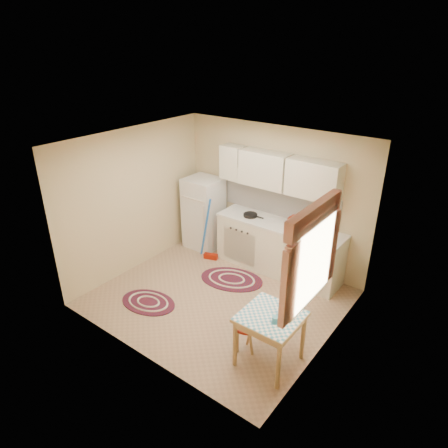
{
  "coord_description": "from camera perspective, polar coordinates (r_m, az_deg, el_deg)",
  "views": [
    {
      "loc": [
        3.26,
        -4.17,
        3.79
      ],
      "look_at": [
        -0.08,
        0.25,
        1.19
      ],
      "focal_mm": 32.0,
      "sensor_mm": 36.0,
      "label": 1
    }
  ],
  "objects": [
    {
      "name": "coffee_pot",
      "position": [
        4.97,
        8.79,
        -11.55
      ],
      "size": [
        0.14,
        0.12,
        0.25
      ],
      "primitive_type": null,
      "rotation": [
        0.0,
        0.0,
        -0.12
      ],
      "color": "teal",
      "rests_on": "table"
    },
    {
      "name": "frying_pan",
      "position": [
        7.05,
        3.78,
        1.28
      ],
      "size": [
        0.26,
        0.26,
        0.05
      ],
      "primitive_type": "cylinder",
      "rotation": [
        0.0,
        0.0,
        0.06
      ],
      "color": "black",
      "rests_on": "countertop"
    },
    {
      "name": "table",
      "position": [
        5.24,
        6.5,
        -16.0
      ],
      "size": [
        0.72,
        0.72,
        0.72
      ],
      "primitive_type": "cube",
      "color": "tan",
      "rests_on": "ground"
    },
    {
      "name": "red_kettle",
      "position": [
        6.7,
        9.79,
        0.38
      ],
      "size": [
        0.27,
        0.26,
        0.22
      ],
      "primitive_type": null,
      "rotation": [
        0.0,
        0.0,
        0.36
      ],
      "color": "maroon",
      "rests_on": "countertop"
    },
    {
      "name": "mug",
      "position": [
        4.87,
        7.26,
        -13.49
      ],
      "size": [
        0.09,
        0.09,
        0.1
      ],
      "primitive_type": "cylinder",
      "rotation": [
        0.0,
        0.0,
        -0.27
      ],
      "color": "teal",
      "rests_on": "table"
    },
    {
      "name": "red_canister",
      "position": [
        6.65,
        10.95,
        -0.19
      ],
      "size": [
        0.16,
        0.16,
        0.16
      ],
      "primitive_type": "cylinder",
      "rotation": [
        0.0,
        0.0,
        -0.38
      ],
      "color": "maroon",
      "rests_on": "countertop"
    },
    {
      "name": "rug_center",
      "position": [
        6.94,
        1.09,
        -7.89
      ],
      "size": [
        1.26,
        1.02,
        0.02
      ],
      "primitive_type": null,
      "rotation": [
        0.0,
        0.0,
        0.3
      ],
      "color": "maroon",
      "rests_on": "ground"
    },
    {
      "name": "room_shell",
      "position": [
        5.82,
        1.75,
        2.96
      ],
      "size": [
        3.64,
        3.6,
        2.52
      ],
      "color": "tan",
      "rests_on": "ground"
    },
    {
      "name": "fridge",
      "position": [
        7.74,
        -2.91,
        1.56
      ],
      "size": [
        0.65,
        0.6,
        1.4
      ],
      "primitive_type": "cube",
      "color": "white",
      "rests_on": "ground"
    },
    {
      "name": "base_cabinets",
      "position": [
        7.05,
        7.77,
        -3.49
      ],
      "size": [
        2.25,
        0.6,
        0.88
      ],
      "primitive_type": "cube",
      "color": "silver",
      "rests_on": "ground"
    },
    {
      "name": "rug_left",
      "position": [
        6.51,
        -10.75,
        -10.92
      ],
      "size": [
        1.0,
        0.75,
        0.02
      ],
      "primitive_type": null,
      "rotation": [
        0.0,
        0.0,
        0.15
      ],
      "color": "maroon",
      "rests_on": "ground"
    },
    {
      "name": "countertop",
      "position": [
        6.85,
        7.99,
        -0.1
      ],
      "size": [
        2.27,
        0.62,
        0.04
      ],
      "primitive_type": "cube",
      "color": "silver",
      "rests_on": "base_cabinets"
    },
    {
      "name": "broom",
      "position": [
        7.28,
        -1.96,
        -0.88
      ],
      "size": [
        0.3,
        0.21,
        1.2
      ],
      "primitive_type": null,
      "rotation": [
        0.0,
        0.0,
        0.34
      ],
      "color": "blue",
      "rests_on": "ground"
    },
    {
      "name": "stool",
      "position": [
        5.46,
        3.15,
        -15.89
      ],
      "size": [
        0.38,
        0.38,
        0.42
      ],
      "primitive_type": "cylinder",
      "rotation": [
        0.0,
        0.0,
        0.18
      ],
      "color": "maroon",
      "rests_on": "ground"
    }
  ]
}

